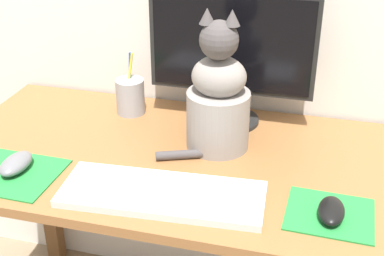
# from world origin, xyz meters

# --- Properties ---
(desk) EXTENTS (1.32, 0.63, 0.70)m
(desk) POSITION_xyz_m (0.00, 0.00, 0.60)
(desk) COLOR brown
(desk) RESTS_ON ground_plane
(monitor) EXTENTS (0.46, 0.17, 0.37)m
(monitor) POSITION_xyz_m (0.04, 0.22, 0.91)
(monitor) COLOR black
(monitor) RESTS_ON desk
(keyboard) EXTENTS (0.47, 0.20, 0.02)m
(keyboard) POSITION_xyz_m (-0.03, -0.19, 0.71)
(keyboard) COLOR silver
(keyboard) RESTS_ON desk
(mousepad_left) EXTENTS (0.22, 0.19, 0.00)m
(mousepad_left) POSITION_xyz_m (-0.41, -0.19, 0.70)
(mousepad_left) COLOR #238438
(mousepad_left) RESTS_ON desk
(mousepad_right) EXTENTS (0.19, 0.17, 0.00)m
(mousepad_right) POSITION_xyz_m (0.33, -0.16, 0.70)
(mousepad_right) COLOR #238438
(mousepad_right) RESTS_ON desk
(computer_mouse_left) EXTENTS (0.06, 0.11, 0.04)m
(computer_mouse_left) POSITION_xyz_m (-0.41, -0.17, 0.72)
(computer_mouse_left) COLOR slate
(computer_mouse_left) RESTS_ON mousepad_left
(computer_mouse_right) EXTENTS (0.06, 0.10, 0.03)m
(computer_mouse_right) POSITION_xyz_m (0.34, -0.17, 0.72)
(computer_mouse_right) COLOR black
(computer_mouse_right) RESTS_ON mousepad_right
(cat) EXTENTS (0.22, 0.20, 0.37)m
(cat) POSITION_xyz_m (0.04, 0.07, 0.84)
(cat) COLOR gray
(cat) RESTS_ON desk
(pen_cup) EXTENTS (0.08, 0.08, 0.18)m
(pen_cup) POSITION_xyz_m (-0.25, 0.20, 0.75)
(pen_cup) COLOR #99999E
(pen_cup) RESTS_ON desk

